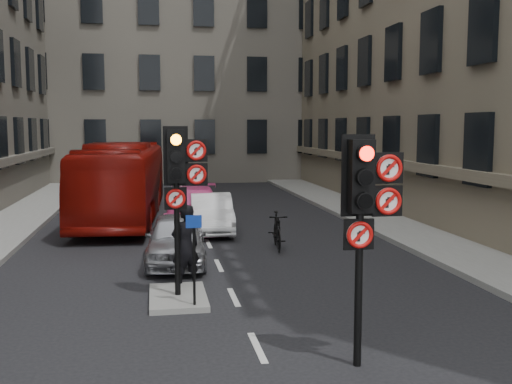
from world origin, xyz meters
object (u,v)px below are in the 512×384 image
object	(u,v)px
car_white	(211,213)
motorcycle	(277,231)
signal_far	(180,174)
bus_red	(123,181)
info_sign	(194,247)
signal_near	(366,200)
motorcyclist	(185,246)
car_silver	(176,239)
car_pink	(194,208)

from	to	relation	value
car_white	motorcycle	world-z (taller)	car_white
signal_far	bus_red	size ratio (longest dim) A/B	0.33
motorcycle	info_sign	distance (m)	6.38
car_white	info_sign	xyz separation A→B (m)	(-1.19, -8.93, 0.64)
signal_near	car_white	distance (m)	12.33
motorcycle	motorcyclist	world-z (taller)	motorcyclist
car_silver	motorcyclist	bearing A→B (deg)	-84.18
car_white	signal_far	bearing A→B (deg)	-97.31
car_white	motorcycle	size ratio (longest dim) A/B	2.16
car_white	car_pink	world-z (taller)	car_pink
car_white	car_silver	bearing A→B (deg)	-104.38
signal_near	car_white	world-z (taller)	signal_near
car_pink	signal_far	bearing A→B (deg)	-91.90
signal_near	signal_far	distance (m)	4.77
motorcycle	signal_near	bearing A→B (deg)	-86.80
signal_near	motorcycle	world-z (taller)	signal_near
motorcyclist	motorcycle	bearing A→B (deg)	-152.24
car_silver	motorcyclist	world-z (taller)	motorcyclist
signal_far	motorcycle	xyz separation A→B (m)	(3.08, 4.85, -2.14)
motorcyclist	info_sign	xyz separation A→B (m)	(0.08, -1.82, 0.34)
info_sign	bus_red	bearing A→B (deg)	100.02
car_silver	motorcycle	size ratio (longest dim) A/B	2.10
car_silver	car_white	world-z (taller)	car_silver
signal_far	info_sign	xyz separation A→B (m)	(0.21, -0.81, -1.40)
car_pink	bus_red	world-z (taller)	bus_red
signal_far	car_pink	distance (m)	9.16
car_pink	car_silver	bearing A→B (deg)	-95.36
motorcyclist	car_silver	bearing A→B (deg)	-111.92
signal_near	bus_red	bearing A→B (deg)	105.74
car_white	bus_red	size ratio (longest dim) A/B	0.37
signal_far	car_white	size ratio (longest dim) A/B	0.89
car_white	info_sign	bearing A→B (deg)	-95.09
car_silver	car_white	xyz separation A→B (m)	(1.40, 4.59, -0.00)
car_white	motorcyclist	bearing A→B (deg)	-97.60
signal_near	bus_red	size ratio (longest dim) A/B	0.33
signal_near	car_white	xyz separation A→B (m)	(-1.19, 12.12, -1.92)
signal_near	signal_far	xyz separation A→B (m)	(-2.60, 4.00, 0.12)
car_pink	info_sign	world-z (taller)	info_sign
signal_far	info_sign	size ratio (longest dim) A/B	1.96
car_white	info_sign	size ratio (longest dim) A/B	2.21
car_pink	motorcycle	distance (m)	4.62
signal_near	car_pink	xyz separation A→B (m)	(-1.74, 12.90, -1.85)
car_white	motorcyclist	xyz separation A→B (m)	(-1.27, -7.11, 0.30)
bus_red	motorcycle	xyz separation A→B (m)	(4.84, -6.61, -0.97)
motorcycle	car_silver	bearing A→B (deg)	-150.37
car_pink	motorcyclist	distance (m)	7.93
bus_red	motorcycle	size ratio (longest dim) A/B	5.88
signal_near	car_pink	distance (m)	13.15
signal_far	car_white	distance (m)	8.49
car_pink	info_sign	xyz separation A→B (m)	(-0.65, -9.71, 0.56)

